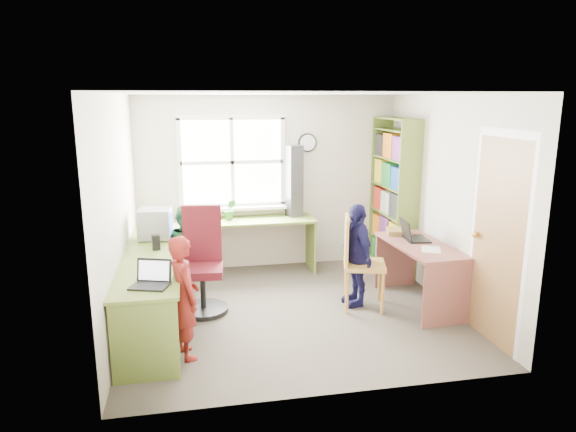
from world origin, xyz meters
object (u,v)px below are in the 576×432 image
(laptop_right, at_px, (412,235))
(cd_tower, at_px, (294,181))
(swivel_chair, at_px, (203,266))
(right_desk, at_px, (419,261))
(wooden_chair, at_px, (357,259))
(person_green, at_px, (189,252))
(bookshelf, at_px, (393,199))
(laptop_left, at_px, (152,279))
(crt_monitor, at_px, (155,224))
(potted_plant, at_px, (230,210))
(person_navy, at_px, (356,255))
(l_desk, at_px, (171,290))
(person_red, at_px, (184,297))

(laptop_right, height_order, cd_tower, cd_tower)
(cd_tower, bearing_deg, swivel_chair, -152.07)
(cd_tower, bearing_deg, right_desk, -70.59)
(wooden_chair, xyz_separation_m, person_green, (-1.88, 0.68, -0.01))
(bookshelf, bearing_deg, swivel_chair, -160.53)
(laptop_left, distance_m, laptop_right, 3.07)
(cd_tower, bearing_deg, laptop_left, -142.34)
(crt_monitor, bearing_deg, laptop_left, -81.59)
(potted_plant, bearing_deg, bookshelf, -6.80)
(laptop_right, bearing_deg, right_desk, -168.56)
(potted_plant, bearing_deg, laptop_right, -33.28)
(right_desk, height_order, crt_monitor, crt_monitor)
(person_navy, bearing_deg, laptop_right, 88.99)
(potted_plant, relative_size, person_green, 0.25)
(person_green, bearing_deg, potted_plant, -41.26)
(right_desk, bearing_deg, crt_monitor, 163.34)
(potted_plant, bearing_deg, right_desk, -36.72)
(bookshelf, bearing_deg, crt_monitor, -170.37)
(swivel_chair, bearing_deg, laptop_right, 2.09)
(swivel_chair, relative_size, person_green, 1.05)
(l_desk, relative_size, person_green, 2.62)
(laptop_left, bearing_deg, person_navy, 41.86)
(potted_plant, height_order, person_red, person_red)
(crt_monitor, distance_m, laptop_right, 3.00)
(wooden_chair, distance_m, person_navy, 0.08)
(wooden_chair, distance_m, crt_monitor, 2.37)
(person_red, bearing_deg, person_navy, -84.06)
(swivel_chair, xyz_separation_m, potted_plant, (0.41, 1.19, 0.38))
(potted_plant, distance_m, person_red, 2.37)
(l_desk, relative_size, cd_tower, 3.01)
(swivel_chair, bearing_deg, l_desk, -116.23)
(bookshelf, relative_size, laptop_left, 5.52)
(laptop_right, height_order, person_red, person_red)
(laptop_left, relative_size, cd_tower, 0.39)
(swivel_chair, xyz_separation_m, laptop_left, (-0.47, -1.16, 0.29))
(bookshelf, relative_size, person_navy, 1.76)
(right_desk, bearing_deg, laptop_left, -167.09)
(wooden_chair, relative_size, potted_plant, 3.77)
(person_red, bearing_deg, l_desk, -4.73)
(wooden_chair, distance_m, potted_plant, 1.98)
(bookshelf, xyz_separation_m, person_green, (-2.78, -0.50, -0.44))
(bookshelf, bearing_deg, person_green, -169.74)
(right_desk, xyz_separation_m, person_green, (-2.61, 0.75, 0.03))
(laptop_left, height_order, potted_plant, potted_plant)
(right_desk, relative_size, laptop_left, 3.39)
(cd_tower, xyz_separation_m, person_green, (-1.46, -0.84, -0.68))
(person_green, xyz_separation_m, person_navy, (1.90, -0.60, 0.03))
(swivel_chair, distance_m, laptop_left, 1.28)
(l_desk, height_order, laptop_right, laptop_right)
(l_desk, xyz_separation_m, person_navy, (2.07, 0.37, 0.14))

